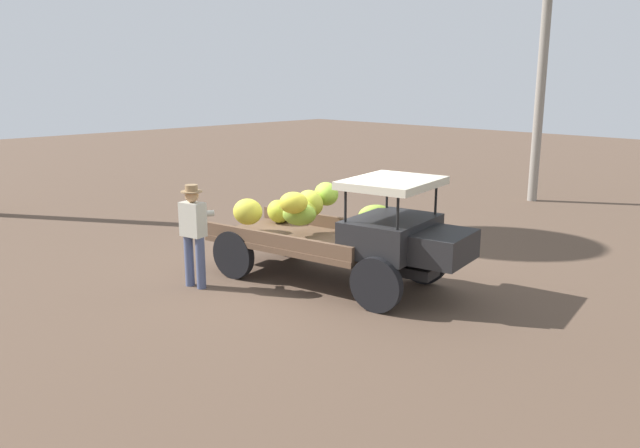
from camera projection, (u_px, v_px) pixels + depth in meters
The scene contains 3 objects.
ground_plane at pixel (319, 274), 10.97m from camera, with size 60.00×60.00×0.00m, color brown.
truck at pixel (348, 232), 10.23m from camera, with size 4.63×2.38×1.85m.
farmer at pixel (194, 229), 10.06m from camera, with size 0.52×0.49×1.71m.
Camera 1 is at (7.41, -7.41, 3.36)m, focal length 34.97 mm.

